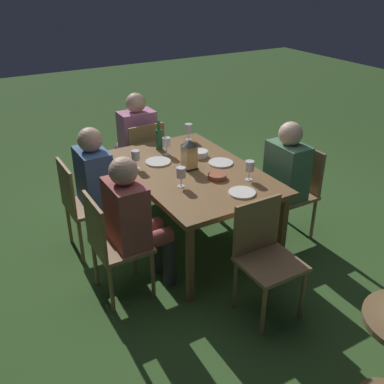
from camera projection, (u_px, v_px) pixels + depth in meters
ground_plane at (192, 240)px, 4.26m from camera, size 16.00×16.00×0.00m
dining_table at (192, 175)px, 3.95m from camera, size 1.62×1.03×0.74m
chair_side_left_a at (295, 188)px, 4.16m from camera, size 0.42×0.40×0.87m
person_in_green at (281, 178)px, 4.01m from camera, size 0.38×0.47×1.15m
chair_side_right_b at (82, 202)px, 3.92m from camera, size 0.42×0.40×0.87m
person_in_blue at (102, 182)px, 3.93m from camera, size 0.38×0.47×1.15m
chair_head_far at (143, 156)px, 4.85m from camera, size 0.40×0.42×0.87m
person_in_pink at (135, 138)px, 4.93m from camera, size 0.48×0.38×1.15m
chair_head_near at (265, 253)px, 3.23m from camera, size 0.40×0.42×0.87m
chair_side_right_a at (112, 242)px, 3.36m from camera, size 0.42×0.40×0.87m
person_in_rust at (135, 218)px, 3.37m from camera, size 0.38×0.47×1.15m
lantern_centerpiece at (189, 153)px, 3.88m from camera, size 0.15×0.15×0.27m
green_bottle_on_table at (159, 139)px, 4.30m from camera, size 0.07×0.07×0.29m
wine_glass_a at (249, 167)px, 3.69m from camera, size 0.08×0.08×0.17m
wine_glass_b at (136, 156)px, 3.90m from camera, size 0.08×0.08×0.17m
wine_glass_c at (166, 143)px, 4.19m from camera, size 0.08×0.08×0.17m
wine_glass_d at (181, 173)px, 3.58m from camera, size 0.08×0.08×0.17m
wine_glass_e at (189, 129)px, 4.54m from camera, size 0.08×0.08×0.17m
plate_a at (158, 162)px, 4.06m from camera, size 0.23×0.23×0.01m
plate_b at (242, 193)px, 3.52m from camera, size 0.22×0.22×0.01m
plate_c at (221, 163)px, 4.04m from camera, size 0.22×0.22×0.01m
bowl_olives at (217, 176)px, 3.76m from camera, size 0.16×0.16×0.04m
bowl_bread at (200, 154)px, 4.17m from camera, size 0.14×0.14×0.06m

